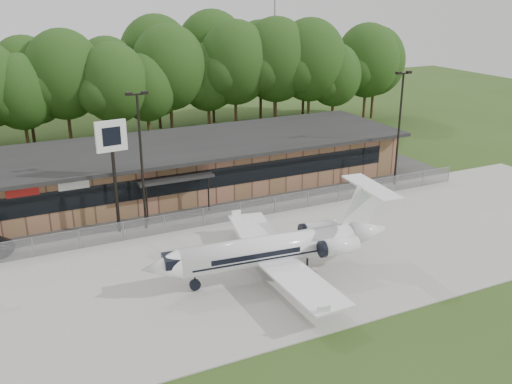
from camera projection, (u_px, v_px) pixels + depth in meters
ground at (322, 324)px, 30.43m from camera, size 160.00×160.00×0.00m
apron at (256, 262)px, 37.20m from camera, size 64.00×18.00×0.08m
parking_lot at (196, 205)px, 46.95m from camera, size 50.00×9.00×0.06m
terminal at (178, 166)px, 49.98m from camera, size 41.00×11.65×4.30m
fence at (216, 215)px, 42.88m from camera, size 46.00×0.04×1.52m
treeline at (124, 77)px, 63.48m from camera, size 72.00×12.00×15.00m
radio_mast at (275, 23)px, 75.86m from camera, size 0.20×0.20×25.00m
light_pole_mid at (141, 152)px, 40.35m from camera, size 1.55×0.30×10.23m
light_pole_right at (400, 121)px, 49.74m from camera, size 1.55×0.30×10.23m
business_jet at (278, 249)px, 34.74m from camera, size 15.90×14.19×5.35m
pole_sign at (112, 148)px, 39.67m from camera, size 2.20×0.46×8.35m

